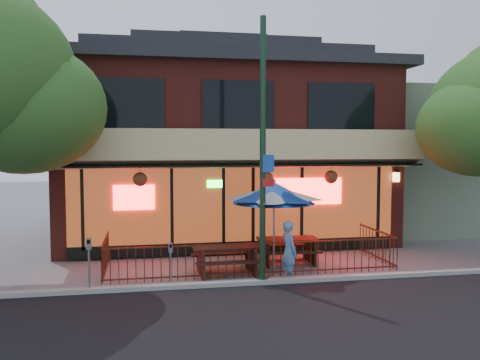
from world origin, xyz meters
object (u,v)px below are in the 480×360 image
at_px(picnic_table_left, 226,256).
at_px(patio_umbrella, 274,193).
at_px(parking_meter_near, 171,258).
at_px(parking_meter_far, 89,256).
at_px(picnic_table_right, 287,247).
at_px(street_light, 263,165).
at_px(pedestrian, 289,251).

height_order(picnic_table_left, patio_umbrella, patio_umbrella).
height_order(parking_meter_near, parking_meter_far, parking_meter_far).
xyz_separation_m(picnic_table_right, parking_meter_far, (-5.72, -2.15, 0.41)).
bearing_deg(patio_umbrella, parking_meter_near, -159.68).
xyz_separation_m(street_light, parking_meter_near, (-2.42, 0.00, -2.36)).
height_order(patio_umbrella, parking_meter_far, patio_umbrella).
relative_size(picnic_table_right, patio_umbrella, 0.71).
bearing_deg(picnic_table_right, parking_meter_far, -159.43).
xyz_separation_m(patio_umbrella, parking_meter_far, (-5.04, -1.20, -1.38)).
height_order(picnic_table_right, parking_meter_far, parking_meter_far).
relative_size(patio_umbrella, pedestrian, 1.65).
bearing_deg(pedestrian, picnic_table_right, -27.61).
xyz_separation_m(street_light, pedestrian, (0.74, 0.05, -2.33)).
distance_m(picnic_table_left, pedestrian, 1.89).
xyz_separation_m(street_light, picnic_table_left, (-0.80, 1.10, -2.62)).
xyz_separation_m(street_light, picnic_table_right, (1.28, 2.07, -2.63)).
distance_m(patio_umbrella, parking_meter_near, 3.56).
distance_m(street_light, picnic_table_left, 2.96).
relative_size(picnic_table_left, parking_meter_far, 1.38).
relative_size(street_light, pedestrian, 4.28).
height_order(picnic_table_right, parking_meter_near, parking_meter_near).
height_order(pedestrian, parking_meter_near, pedestrian).
height_order(picnic_table_right, patio_umbrella, patio_umbrella).
relative_size(picnic_table_left, parking_meter_near, 1.64).
relative_size(pedestrian, parking_meter_far, 1.19).
bearing_deg(parking_meter_far, parking_meter_near, 2.27).
distance_m(picnic_table_right, pedestrian, 2.11).
bearing_deg(parking_meter_far, pedestrian, 1.44).
height_order(street_light, picnic_table_right, street_light).
xyz_separation_m(picnic_table_right, parking_meter_near, (-3.70, -2.07, 0.27)).
distance_m(street_light, picnic_table_right, 3.58).
xyz_separation_m(picnic_table_left, parking_meter_near, (-1.62, -1.10, 0.26)).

